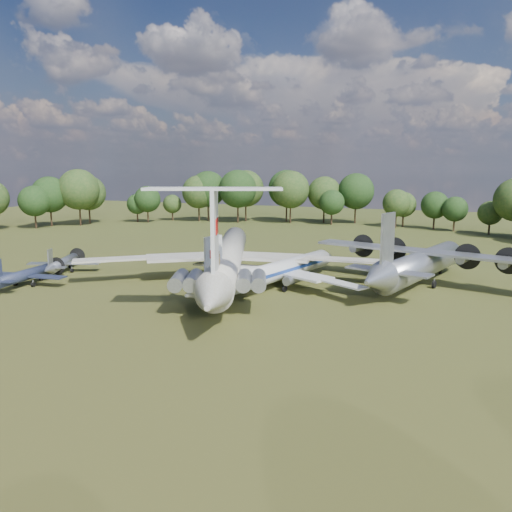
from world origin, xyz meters
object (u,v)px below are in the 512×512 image
at_px(an12_transport, 421,268).
at_px(small_prop_west, 25,278).
at_px(tu104_jet, 275,276).
at_px(il62_airliner, 228,264).
at_px(small_prop_northwest, 63,265).
at_px(person_on_il62, 218,258).

xyz_separation_m(an12_transport, small_prop_west, (-52.71, -23.62, -1.29)).
relative_size(tu104_jet, an12_transport, 1.00).
height_order(il62_airliner, tu104_jet, il62_airliner).
relative_size(tu104_jet, small_prop_northwest, 2.38).
xyz_separation_m(small_prop_west, small_prop_northwest, (-2.16, 9.56, -0.03)).
relative_size(an12_transport, small_prop_northwest, 2.37).
bearing_deg(small_prop_west, il62_airliner, 19.23).
height_order(small_prop_west, person_on_il62, person_on_il62).
height_order(il62_airliner, an12_transport, il62_airliner).
bearing_deg(an12_transport, small_prop_northwest, -151.05).
bearing_deg(person_on_il62, small_prop_northwest, -61.64).
distance_m(il62_airliner, an12_transport, 28.42).
xyz_separation_m(tu104_jet, small_prop_northwest, (-36.11, -3.28, -0.73)).
xyz_separation_m(an12_transport, small_prop_northwest, (-54.87, -14.06, -1.32)).
distance_m(small_prop_west, small_prop_northwest, 9.80).
height_order(tu104_jet, an12_transport, an12_transport).
height_order(tu104_jet, small_prop_west, tu104_jet).
height_order(an12_transport, small_prop_northwest, an12_transport).
bearing_deg(tu104_jet, small_prop_west, -146.50).
distance_m(an12_transport, small_prop_west, 57.78).
bearing_deg(small_prop_west, an12_transport, 16.06).
relative_size(tu104_jet, person_on_il62, 22.15).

